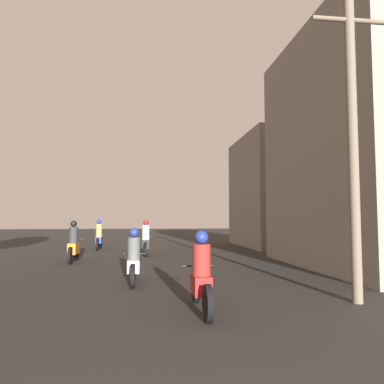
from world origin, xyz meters
TOP-DOWN VIEW (x-y plane):
  - motorcycle_red at (1.34, 5.92)m, footprint 0.60×2.06m
  - motorcycle_silver at (0.06, 8.98)m, footprint 0.60×1.92m
  - motorcycle_orange at (-2.33, 13.92)m, footprint 0.60×1.89m
  - motorcycle_black at (0.39, 16.33)m, footprint 0.60×2.09m
  - motorcycle_blue at (-2.07, 19.71)m, footprint 0.60×1.93m
  - building_right_near at (7.58, 11.07)m, footprint 4.01×7.85m
  - building_right_far at (8.13, 20.82)m, footprint 4.13×7.00m
  - utility_pole_near at (4.46, 6.18)m, footprint 1.60×0.20m

SIDE VIEW (x-z plane):
  - motorcycle_silver at x=0.06m, z-range -0.13..1.28m
  - motorcycle_red at x=1.34m, z-range -0.13..1.30m
  - motorcycle_orange at x=-2.33m, z-range -0.16..1.41m
  - motorcycle_black at x=0.39m, z-range -0.16..1.42m
  - motorcycle_blue at x=-2.07m, z-range -0.16..1.44m
  - building_right_far at x=8.13m, z-range 0.00..6.52m
  - utility_pole_near at x=4.46m, z-range 0.16..6.37m
  - building_right_near at x=7.58m, z-range 0.00..8.13m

